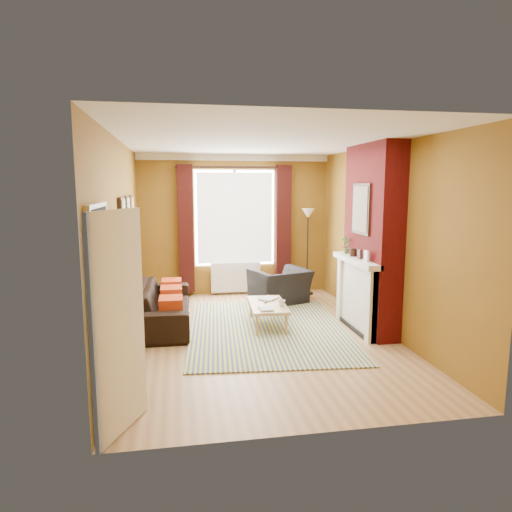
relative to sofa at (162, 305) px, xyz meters
name	(u,v)px	position (x,y,z in m)	size (l,w,h in m)	color
ground	(259,335)	(1.42, -0.81, -0.32)	(5.50, 5.50, 0.00)	olive
room_walls	(296,240)	(2.05, -0.53, 1.06)	(3.82, 5.54, 2.83)	brown
striped_rug	(267,329)	(1.60, -0.55, -0.31)	(2.63, 3.46, 0.02)	#314187
sofa	(162,305)	(0.00, 0.00, 0.00)	(2.18, 0.85, 0.64)	black
armchair	(280,286)	(2.15, 0.98, 0.00)	(0.99, 0.87, 0.65)	black
coffee_table	(267,306)	(1.63, -0.38, 0.00)	(0.62, 1.12, 0.36)	tan
wicker_stool	(283,290)	(2.22, 1.06, -0.08)	(0.44, 0.44, 0.47)	#A77F48
floor_lamp	(308,227)	(2.85, 1.59, 1.06)	(0.27, 0.27, 1.74)	black
book_a	(259,309)	(1.44, -0.72, 0.06)	(0.20, 0.27, 0.03)	#999999
book_b	(263,297)	(1.63, -0.03, 0.05)	(0.23, 0.31, 0.02)	#999999
mug	(282,303)	(1.82, -0.57, 0.09)	(0.10, 0.10, 0.10)	#999999
tv_remote	(265,301)	(1.61, -0.27, 0.05)	(0.05, 0.15, 0.02)	#252528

